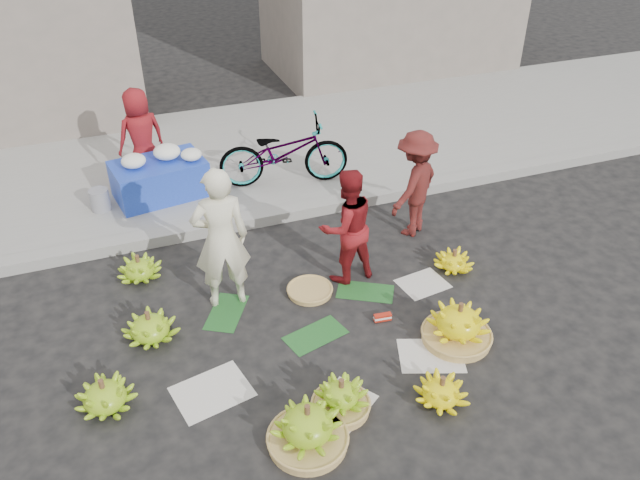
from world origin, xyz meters
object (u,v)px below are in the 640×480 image
object	(u,v)px
banana_bunch_4	(458,324)
flower_table	(160,176)
vendor_cream	(221,239)
banana_bunch_0	(104,395)
bicycle	(284,152)

from	to	relation	value
banana_bunch_4	flower_table	xyz separation A→B (m)	(-2.44, 4.00, 0.21)
vendor_cream	banana_bunch_4	bearing A→B (deg)	148.53
banana_bunch_4	flower_table	size ratio (longest dim) A/B	0.60
banana_bunch_0	vendor_cream	distance (m)	1.94
banana_bunch_0	flower_table	world-z (taller)	flower_table
banana_bunch_4	bicycle	size ratio (longest dim) A/B	0.43
flower_table	bicycle	bearing A→B (deg)	-17.43
banana_bunch_4	vendor_cream	xyz separation A→B (m)	(-2.11, 1.48, 0.63)
bicycle	banana_bunch_4	bearing A→B (deg)	-158.94
banana_bunch_4	banana_bunch_0	bearing A→B (deg)	174.54
flower_table	banana_bunch_0	bearing A→B (deg)	-115.67
banana_bunch_0	flower_table	size ratio (longest dim) A/B	0.46
banana_bunch_0	bicycle	xyz separation A→B (m)	(2.83, 3.42, 0.46)
flower_table	bicycle	world-z (taller)	bicycle
flower_table	bicycle	size ratio (longest dim) A/B	0.72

